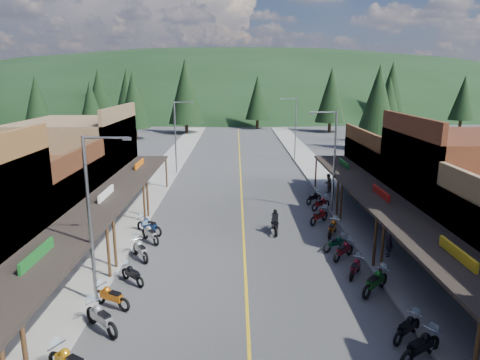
{
  "coord_description": "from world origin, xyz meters",
  "views": [
    {
      "loc": [
        -0.5,
        -24.36,
        10.4
      ],
      "look_at": [
        -0.2,
        6.63,
        3.0
      ],
      "focal_mm": 32.0,
      "sensor_mm": 36.0,
      "label": 1
    }
  ],
  "objects_px": {
    "shop_west_2": "(27,206)",
    "bike_west_6": "(132,274)",
    "bike_east_3": "(421,345)",
    "pine_6": "(463,98)",
    "pine_7": "(99,92)",
    "bike_east_7": "(344,250)",
    "bike_west_7": "(140,249)",
    "bike_east_5": "(375,281)",
    "bike_east_11": "(321,203)",
    "streetlight_0": "(92,214)",
    "bike_west_8": "(150,233)",
    "shop_east_2": "(461,190)",
    "pedestrian_east_b": "(328,183)",
    "pine_3": "(257,97)",
    "pine_2": "(186,91)",
    "pine_4": "(331,95)",
    "pine_10": "(134,100)",
    "bike_west_5": "(111,296)",
    "bike_east_12": "(314,197)",
    "pedestrian_east_a": "(389,241)",
    "pine_11": "(378,101)",
    "shop_east_3": "(402,172)",
    "pine_8": "(91,109)",
    "pine_1": "(127,93)",
    "bike_west_4": "(101,317)",
    "bike_east_8": "(335,242)",
    "streetlight_2": "(333,157)",
    "rider_on_bike": "(275,223)",
    "bike_east_10": "(319,215)",
    "pine_9": "(388,104)",
    "pine_0": "(36,98)",
    "shop_west_3": "(79,162)",
    "bike_east_6": "(355,267)",
    "pine_5": "(391,89)",
    "bike_west_9": "(149,225)",
    "bike_east_4": "(407,327)"
  },
  "relations": [
    {
      "from": "streetlight_0",
      "to": "bike_west_8",
      "type": "height_order",
      "value": "streetlight_0"
    },
    {
      "from": "shop_west_3",
      "to": "streetlight_2",
      "type": "height_order",
      "value": "shop_west_3"
    },
    {
      "from": "pine_2",
      "to": "bike_east_8",
      "type": "bearing_deg",
      "value": -74.84
    },
    {
      "from": "pine_2",
      "to": "bike_east_12",
      "type": "height_order",
      "value": "pine_2"
    },
    {
      "from": "shop_west_2",
      "to": "bike_west_6",
      "type": "relative_size",
      "value": 5.69
    },
    {
      "from": "shop_west_2",
      "to": "pine_3",
      "type": "distance_m",
      "value": 66.82
    },
    {
      "from": "shop_east_3",
      "to": "pine_8",
      "type": "height_order",
      "value": "pine_8"
    },
    {
      "from": "shop_west_2",
      "to": "bike_west_6",
      "type": "height_order",
      "value": "shop_west_2"
    },
    {
      "from": "bike_west_7",
      "to": "bike_west_9",
      "type": "xyz_separation_m",
      "value": [
        -0.3,
        4.1,
        0.04
      ]
    },
    {
      "from": "pine_7",
      "to": "bike_east_7",
      "type": "xyz_separation_m",
      "value": [
        37.82,
        -76.95,
        -6.65
      ]
    },
    {
      "from": "shop_east_3",
      "to": "pine_11",
      "type": "bearing_deg",
      "value": 76.83
    },
    {
      "from": "pine_3",
      "to": "bike_east_4",
      "type": "xyz_separation_m",
      "value": [
        2.45,
        -74.92,
        -5.92
      ]
    },
    {
      "from": "streetlight_0",
      "to": "pedestrian_east_b",
      "type": "bearing_deg",
      "value": 52.88
    },
    {
      "from": "shop_east_2",
      "to": "pedestrian_east_a",
      "type": "xyz_separation_m",
      "value": [
        -5.31,
        -2.59,
        -2.41
      ]
    },
    {
      "from": "shop_east_2",
      "to": "pedestrian_east_b",
      "type": "relative_size",
      "value": 6.29
    },
    {
      "from": "pine_9",
      "to": "pine_0",
      "type": "bearing_deg",
      "value": 165.12
    },
    {
      "from": "bike_west_8",
      "to": "bike_east_12",
      "type": "relative_size",
      "value": 1.12
    },
    {
      "from": "bike_east_6",
      "to": "bike_east_12",
      "type": "relative_size",
      "value": 0.99
    },
    {
      "from": "pine_0",
      "to": "bike_east_10",
      "type": "height_order",
      "value": "pine_0"
    },
    {
      "from": "pine_4",
      "to": "pine_10",
      "type": "relative_size",
      "value": 1.08
    },
    {
      "from": "bike_east_3",
      "to": "pine_6",
      "type": "bearing_deg",
      "value": 119.07
    },
    {
      "from": "pine_10",
      "to": "bike_east_10",
      "type": "xyz_separation_m",
      "value": [
        23.6,
        -44.59,
        -6.16
      ]
    },
    {
      "from": "shop_east_2",
      "to": "bike_west_6",
      "type": "relative_size",
      "value": 5.69
    },
    {
      "from": "pine_4",
      "to": "pedestrian_east_b",
      "type": "relative_size",
      "value": 7.22
    },
    {
      "from": "pine_3",
      "to": "pine_7",
      "type": "xyz_separation_m",
      "value": [
        -36.0,
        10.0,
        0.75
      ]
    },
    {
      "from": "pedestrian_east_a",
      "to": "streetlight_0",
      "type": "bearing_deg",
      "value": -60.32
    },
    {
      "from": "pine_10",
      "to": "rider_on_bike",
      "type": "relative_size",
      "value": 4.96
    },
    {
      "from": "bike_east_11",
      "to": "bike_west_4",
      "type": "bearing_deg",
      "value": -74.9
    },
    {
      "from": "pine_7",
      "to": "pine_10",
      "type": "bearing_deg",
      "value": -61.7
    },
    {
      "from": "pine_1",
      "to": "bike_west_5",
      "type": "bearing_deg",
      "value": -76.94
    },
    {
      "from": "pine_11",
      "to": "bike_west_5",
      "type": "xyz_separation_m",
      "value": [
        -26.28,
        -44.34,
        -6.58
      ]
    },
    {
      "from": "bike_west_7",
      "to": "bike_east_11",
      "type": "height_order",
      "value": "bike_west_7"
    },
    {
      "from": "pine_4",
      "to": "bike_west_9",
      "type": "distance_m",
      "value": 62.12
    },
    {
      "from": "pine_3",
      "to": "bike_east_7",
      "type": "distance_m",
      "value": 67.23
    },
    {
      "from": "shop_east_3",
      "to": "pedestrian_east_b",
      "type": "relative_size",
      "value": 6.29
    },
    {
      "from": "bike_east_8",
      "to": "streetlight_2",
      "type": "bearing_deg",
      "value": 139.74
    },
    {
      "from": "pine_10",
      "to": "bike_west_6",
      "type": "xyz_separation_m",
      "value": [
        12.12,
        -53.93,
        -6.24
      ]
    },
    {
      "from": "bike_west_5",
      "to": "bike_east_5",
      "type": "distance_m",
      "value": 12.71
    },
    {
      "from": "bike_west_7",
      "to": "bike_east_5",
      "type": "xyz_separation_m",
      "value": [
        12.49,
        -4.27,
        0.04
      ]
    },
    {
      "from": "pine_8",
      "to": "bike_west_5",
      "type": "bearing_deg",
      "value": -71.27
    },
    {
      "from": "pine_4",
      "to": "pine_5",
      "type": "bearing_deg",
      "value": 36.87
    },
    {
      "from": "bike_east_3",
      "to": "bike_west_6",
      "type": "bearing_deg",
      "value": -150.25
    },
    {
      "from": "bike_west_6",
      "to": "bike_east_11",
      "type": "bearing_deg",
      "value": 0.33
    },
    {
      "from": "pine_2",
      "to": "bike_east_3",
      "type": "xyz_separation_m",
      "value": [
        16.41,
        -68.3,
        -7.35
      ]
    },
    {
      "from": "bike_east_5",
      "to": "bike_east_12",
      "type": "height_order",
      "value": "bike_east_5"
    },
    {
      "from": "shop_east_2",
      "to": "bike_west_5",
      "type": "distance_m",
      "value": 21.81
    },
    {
      "from": "pine_0",
      "to": "pine_5",
      "type": "relative_size",
      "value": 0.79
    },
    {
      "from": "pine_1",
      "to": "pedestrian_east_a",
      "type": "bearing_deg",
      "value": -65.39
    },
    {
      "from": "pine_4",
      "to": "pine_8",
      "type": "relative_size",
      "value": 1.25
    },
    {
      "from": "pine_7",
      "to": "bike_east_11",
      "type": "xyz_separation_m",
      "value": [
        38.36,
        -67.27,
        -6.66
      ]
    }
  ]
}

